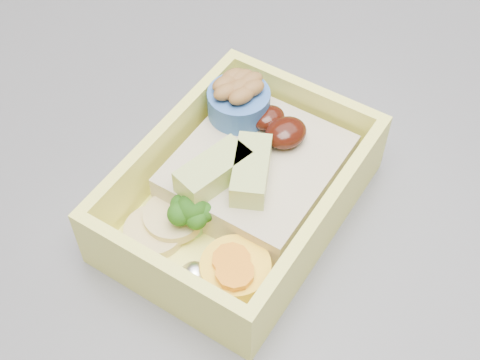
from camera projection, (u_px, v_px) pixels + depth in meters
bento_box at (242, 184)px, 0.39m from camera, size 0.19×0.17×0.06m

